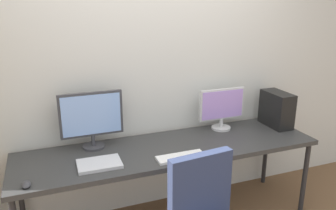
% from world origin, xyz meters
% --- Properties ---
extents(wall_back, '(4.92, 0.10, 2.60)m').
position_xyz_m(wall_back, '(0.00, 1.02, 1.30)').
color(wall_back, silver).
rests_on(wall_back, ground_plane).
extents(desk, '(2.52, 0.68, 0.74)m').
position_xyz_m(desk, '(0.00, 0.60, 0.69)').
color(desk, '#333333').
rests_on(desk, ground_plane).
extents(monitor_left, '(0.51, 0.18, 0.47)m').
position_xyz_m(monitor_left, '(-0.60, 0.81, 1.00)').
color(monitor_left, '#38383D').
rests_on(monitor_left, desk).
extents(monitor_right, '(0.45, 0.18, 0.39)m').
position_xyz_m(monitor_right, '(0.60, 0.81, 0.95)').
color(monitor_right, silver).
rests_on(monitor_right, desk).
extents(pc_tower, '(0.17, 0.34, 0.33)m').
position_xyz_m(pc_tower, '(1.14, 0.70, 0.91)').
color(pc_tower, black).
rests_on(pc_tower, desk).
extents(keyboard_main, '(0.38, 0.13, 0.02)m').
position_xyz_m(keyboard_main, '(0.00, 0.37, 0.75)').
color(keyboard_main, silver).
rests_on(keyboard_main, desk).
extents(computer_mouse, '(0.06, 0.10, 0.03)m').
position_xyz_m(computer_mouse, '(-1.11, 0.35, 0.76)').
color(computer_mouse, '#38383D').
rests_on(computer_mouse, desk).
extents(laptop_closed, '(0.33, 0.23, 0.02)m').
position_xyz_m(laptop_closed, '(-0.61, 0.48, 0.75)').
color(laptop_closed, silver).
rests_on(laptop_closed, desk).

